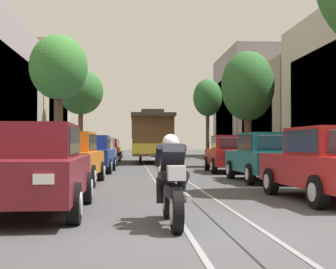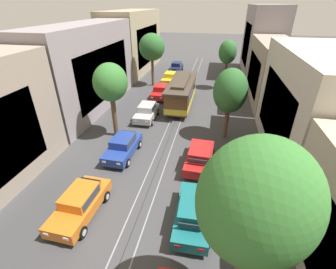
% 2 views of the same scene
% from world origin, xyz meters
% --- Properties ---
extents(ground_plane, '(160.00, 160.00, 0.00)m').
position_xyz_m(ground_plane, '(0.00, 20.74, 0.00)').
color(ground_plane, '#424244').
extents(trolley_track_rails, '(1.14, 59.86, 0.01)m').
position_xyz_m(trolley_track_rails, '(0.00, 23.93, 0.00)').
color(trolley_track_rails, gray).
rests_on(trolley_track_rails, ground).
extents(building_facade_right, '(5.17, 51.56, 10.38)m').
position_xyz_m(building_facade_right, '(10.50, 26.06, 4.11)').
color(building_facade_right, '#BCAD93').
rests_on(building_facade_right, ground).
extents(parked_car_maroon_near_left, '(2.05, 4.38, 1.58)m').
position_xyz_m(parked_car_maroon_near_left, '(-3.06, 2.22, 0.80)').
color(parked_car_maroon_near_left, maroon).
rests_on(parked_car_maroon_near_left, ground).
extents(parked_car_orange_second_left, '(2.12, 4.41, 1.58)m').
position_xyz_m(parked_car_orange_second_left, '(-3.22, 8.62, 0.80)').
color(parked_car_orange_second_left, orange).
rests_on(parked_car_orange_second_left, ground).
extents(parked_car_blue_mid_left, '(2.08, 4.40, 1.58)m').
position_xyz_m(parked_car_blue_mid_left, '(-3.02, 14.83, 0.80)').
color(parked_car_blue_mid_left, '#233D93').
rests_on(parked_car_blue_mid_left, ground).
extents(parked_car_silver_fourth_left, '(2.04, 4.38, 1.58)m').
position_xyz_m(parked_car_silver_fourth_left, '(-3.02, 21.68, 0.80)').
color(parked_car_silver_fourth_left, '#B7B7BC').
rests_on(parked_car_silver_fourth_left, ground).
extents(parked_car_red_fifth_left, '(2.04, 4.38, 1.58)m').
position_xyz_m(parked_car_red_fifth_left, '(-3.02, 28.19, 0.80)').
color(parked_car_red_fifth_left, red).
rests_on(parked_car_red_fifth_left, ground).
extents(parked_car_yellow_sixth_left, '(2.07, 4.39, 1.58)m').
position_xyz_m(parked_car_yellow_sixth_left, '(-3.02, 34.38, 0.80)').
color(parked_car_yellow_sixth_left, gold).
rests_on(parked_car_yellow_sixth_left, ground).
extents(parked_car_navy_far_left, '(2.06, 4.39, 1.58)m').
position_xyz_m(parked_car_navy_far_left, '(-3.21, 41.34, 0.80)').
color(parked_car_navy_far_left, '#19234C').
rests_on(parked_car_navy_far_left, ground).
extents(parked_car_red_near_right, '(2.14, 4.42, 1.58)m').
position_xyz_m(parked_car_red_near_right, '(2.98, 3.68, 0.80)').
color(parked_car_red_near_right, red).
rests_on(parked_car_red_near_right, ground).
extents(parked_car_teal_second_right, '(2.06, 4.39, 1.58)m').
position_xyz_m(parked_car_teal_second_right, '(3.09, 9.20, 0.80)').
color(parked_car_teal_second_right, '#196B70').
rests_on(parked_car_teal_second_right, ground).
extents(parked_car_red_mid_right, '(2.13, 4.42, 1.58)m').
position_xyz_m(parked_car_red_mid_right, '(3.00, 14.59, 0.80)').
color(parked_car_red_mid_right, red).
rests_on(parked_car_red_mid_right, ground).
extents(street_tree_kerb_left_second, '(2.81, 2.94, 6.53)m').
position_xyz_m(street_tree_kerb_left_second, '(-4.82, 17.78, 4.87)').
color(street_tree_kerb_left_second, brown).
rests_on(street_tree_kerb_left_second, ground).
extents(street_tree_kerb_left_mid, '(3.52, 3.26, 7.13)m').
position_xyz_m(street_tree_kerb_left_mid, '(-5.25, 32.86, 5.28)').
color(street_tree_kerb_left_mid, brown).
rests_on(street_tree_kerb_left_mid, ground).
extents(street_tree_kerb_right_second, '(2.81, 3.03, 6.17)m').
position_xyz_m(street_tree_kerb_right_second, '(4.90, 19.47, 4.27)').
color(street_tree_kerb_right_second, brown).
rests_on(street_tree_kerb_right_second, ground).
extents(street_tree_kerb_right_mid, '(2.33, 2.26, 6.48)m').
position_xyz_m(street_tree_kerb_right_mid, '(4.88, 33.32, 4.91)').
color(street_tree_kerb_right_mid, '#4C3826').
rests_on(street_tree_kerb_right_mid, ground).
extents(cable_car_trolley, '(2.63, 9.15, 3.28)m').
position_xyz_m(cable_car_trolley, '(0.00, 25.48, 1.66)').
color(cable_car_trolley, brown).
rests_on(cable_car_trolley, ground).
extents(motorcycle_with_rider, '(0.56, 1.99, 1.37)m').
position_xyz_m(motorcycle_with_rider, '(-0.70, 0.72, 0.65)').
color(motorcycle_with_rider, black).
rests_on(motorcycle_with_rider, ground).
extents(pedestrian_on_right_pavement, '(0.55, 0.36, 1.64)m').
position_xyz_m(pedestrian_on_right_pavement, '(5.76, 13.28, 0.92)').
color(pedestrian_on_right_pavement, '#282D38').
rests_on(pedestrian_on_right_pavement, ground).
extents(pedestrian_crossing_far, '(0.55, 0.41, 1.58)m').
position_xyz_m(pedestrian_crossing_far, '(5.63, 14.58, 0.89)').
color(pedestrian_crossing_far, slate).
rests_on(pedestrian_crossing_far, ground).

